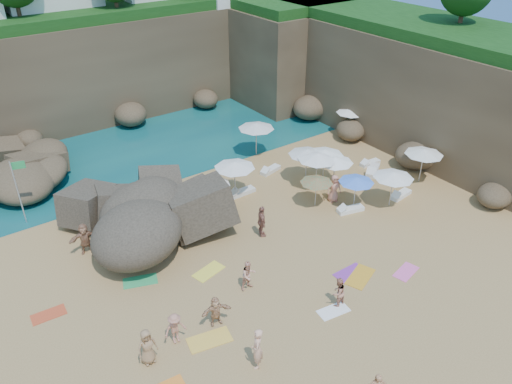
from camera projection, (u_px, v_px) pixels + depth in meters
ground at (258, 260)px, 25.90m from camera, size 120.00×120.00×0.00m
seawater at (71, 97)px, 46.81m from camera, size 120.00×120.00×0.00m
cliff_back at (105, 64)px, 42.28m from camera, size 44.00×8.00×8.00m
cliff_right at (395, 78)px, 38.96m from camera, size 8.00×30.00×8.00m
cliff_corner at (280, 49)px, 46.32m from camera, size 10.00×12.00×8.00m
rock_outcrop at (153, 223)px, 28.83m from camera, size 8.88×7.75×2.98m
flag_pole at (18, 184)px, 27.70m from camera, size 0.76×0.21×3.94m
parasol_0 at (213, 182)px, 29.30m from camera, size 2.08×2.08×1.97m
parasol_1 at (235, 165)px, 30.35m from camera, size 2.54×2.54×2.40m
parasol_2 at (256, 126)px, 35.38m from camera, size 2.59×2.59×2.45m
parasol_3 at (351, 111)px, 38.59m from camera, size 2.27×2.27×2.15m
parasol_4 at (318, 156)px, 31.29m from camera, size 2.57×2.57×2.43m
parasol_5 at (307, 152)px, 32.09m from camera, size 2.43×2.43×2.30m
parasol_6 at (317, 180)px, 29.65m from camera, size 2.00×2.00×1.89m
parasol_7 at (335, 160)px, 31.35m from camera, size 2.32×2.32×2.19m
parasol_8 at (394, 175)px, 29.48m from camera, size 2.41×2.41×2.28m
parasol_9 at (325, 152)px, 31.94m from camera, size 2.48×2.48×2.34m
parasol_10 at (356, 180)px, 29.50m from camera, size 2.12×2.12×2.01m
parasol_11 at (424, 152)px, 32.03m from camera, size 2.47×2.47×2.34m
lounger_0 at (271, 170)px, 34.15m from camera, size 1.71×0.91×0.25m
lounger_1 at (242, 192)px, 31.61m from camera, size 1.70×0.57×0.26m
lounger_2 at (373, 170)px, 34.07m from camera, size 1.92×1.52×0.29m
lounger_3 at (350, 209)px, 29.87m from camera, size 1.73×0.93×0.26m
lounger_4 at (370, 163)px, 35.06m from camera, size 1.57×0.59×0.24m
lounger_5 at (401, 195)px, 31.34m from camera, size 1.68×0.73×0.25m
towel_4 at (210, 340)px, 21.26m from camera, size 2.01×1.29×0.03m
towel_5 at (333, 311)px, 22.74m from camera, size 1.56×0.94×0.03m
towel_6 at (350, 273)px, 25.03m from camera, size 1.68×0.85×0.03m
towel_7 at (49, 315)px, 22.54m from camera, size 1.54×0.84×0.03m
towel_9 at (406, 272)px, 25.10m from camera, size 1.63×1.07×0.03m
towel_10 at (360, 277)px, 24.78m from camera, size 2.05×1.53×0.03m
towel_11 at (140, 281)px, 24.50m from camera, size 1.83×1.33×0.03m
towel_12 at (209, 271)px, 25.13m from camera, size 1.78×1.18×0.03m
person_stand_1 at (338, 292)px, 22.73m from camera, size 0.79×0.65×1.52m
person_stand_2 at (139, 207)px, 28.61m from camera, size 1.20×1.19×1.85m
person_stand_3 at (262, 222)px, 27.32m from camera, size 0.83×1.20×1.88m
person_stand_4 at (334, 188)px, 30.51m from camera, size 0.98×0.76×1.78m
person_stand_5 at (85, 238)px, 26.08m from camera, size 1.69×0.77×1.76m
person_stand_6 at (257, 349)px, 19.64m from camera, size 0.79×0.84×1.92m
person_lie_0 at (176, 339)px, 21.08m from camera, size 1.03×1.54×0.40m
person_lie_2 at (149, 358)px, 20.17m from camera, size 0.84×1.69×0.45m
person_lie_3 at (216, 320)px, 21.99m from camera, size 1.62×1.70×0.39m
person_lie_5 at (249, 284)px, 23.92m from camera, size 0.80×1.57×0.59m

